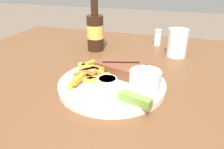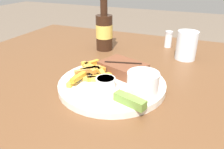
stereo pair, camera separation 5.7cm
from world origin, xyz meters
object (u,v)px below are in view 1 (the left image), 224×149
(coleslaw_cup, at_px, (145,80))
(fork_utensil, at_px, (84,81))
(pickle_spear, at_px, (135,99))
(drinking_glass, at_px, (177,43))
(dinner_plate, at_px, (112,84))
(steak_portion, at_px, (121,67))
(dipping_sauce_cup, at_px, (107,83))
(beer_bottle, at_px, (95,31))
(salt_shaker, at_px, (158,38))

(coleslaw_cup, distance_m, fork_utensil, 0.16)
(pickle_spear, relative_size, drinking_glass, 0.80)
(dinner_plate, bearing_deg, steak_portion, 83.04)
(drinking_glass, bearing_deg, dinner_plate, -117.97)
(dipping_sauce_cup, xyz_separation_m, drinking_glass, (0.16, 0.33, 0.02))
(dinner_plate, height_order, pickle_spear, pickle_spear)
(pickle_spear, relative_size, fork_utensil, 0.61)
(pickle_spear, bearing_deg, dipping_sauce_cup, 150.39)
(pickle_spear, relative_size, beer_bottle, 0.37)
(dipping_sauce_cup, bearing_deg, fork_utensil, 166.45)
(steak_portion, bearing_deg, beer_bottle, 126.53)
(fork_utensil, xyz_separation_m, drinking_glass, (0.22, 0.32, 0.03))
(steak_portion, distance_m, beer_bottle, 0.26)
(steak_portion, relative_size, coleslaw_cup, 1.92)
(steak_portion, distance_m, fork_utensil, 0.12)
(dinner_plate, bearing_deg, drinking_glass, 62.03)
(dinner_plate, height_order, coleslaw_cup, coleslaw_cup)
(coleslaw_cup, relative_size, dipping_sauce_cup, 1.55)
(pickle_spear, xyz_separation_m, beer_bottle, (-0.23, 0.36, 0.05))
(fork_utensil, height_order, salt_shaker, salt_shaker)
(fork_utensil, relative_size, salt_shaker, 2.01)
(coleslaw_cup, xyz_separation_m, drinking_glass, (0.07, 0.32, 0.00))
(dinner_plate, bearing_deg, pickle_spear, -47.47)
(steak_portion, relative_size, salt_shaker, 2.23)
(dinner_plate, xyz_separation_m, salt_shaker, (0.08, 0.40, 0.02))
(dinner_plate, xyz_separation_m, beer_bottle, (-0.15, 0.27, 0.07))
(dinner_plate, distance_m, fork_utensil, 0.07)
(coleslaw_cup, height_order, beer_bottle, beer_bottle)
(coleslaw_cup, distance_m, beer_bottle, 0.38)
(drinking_glass, bearing_deg, salt_shaker, 126.23)
(steak_portion, xyz_separation_m, fork_utensil, (-0.08, -0.09, -0.01))
(dipping_sauce_cup, xyz_separation_m, salt_shaker, (0.08, 0.44, -0.00))
(coleslaw_cup, height_order, drinking_glass, drinking_glass)
(dinner_plate, distance_m, steak_portion, 0.07)
(steak_portion, relative_size, pickle_spear, 1.83)
(fork_utensil, xyz_separation_m, salt_shaker, (0.15, 0.42, 0.01))
(pickle_spear, height_order, drinking_glass, drinking_glass)
(steak_portion, xyz_separation_m, coleslaw_cup, (0.08, -0.09, 0.01))
(beer_bottle, xyz_separation_m, drinking_glass, (0.30, 0.02, -0.03))
(fork_utensil, height_order, drinking_glass, drinking_glass)
(steak_portion, bearing_deg, dinner_plate, -96.96)
(drinking_glass, bearing_deg, beer_bottle, -176.26)
(coleslaw_cup, height_order, dipping_sauce_cup, coleslaw_cup)
(dinner_plate, bearing_deg, dipping_sauce_cup, -91.56)
(dinner_plate, bearing_deg, fork_utensil, -161.18)
(beer_bottle, bearing_deg, fork_utensil, -75.19)
(salt_shaker, bearing_deg, beer_bottle, -150.44)
(beer_bottle, distance_m, drinking_glass, 0.30)
(steak_portion, relative_size, beer_bottle, 0.68)
(fork_utensil, bearing_deg, dipping_sauce_cup, -32.38)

